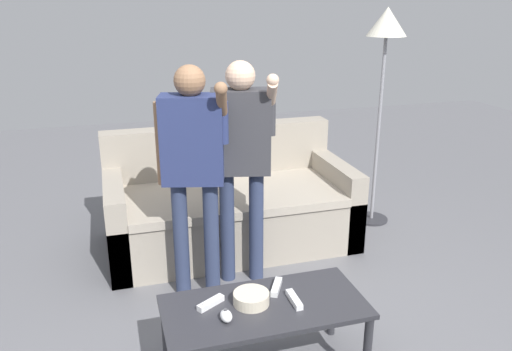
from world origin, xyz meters
name	(u,v)px	position (x,y,z in m)	size (l,w,h in m)	color
couch	(229,206)	(0.18, 1.60, 0.30)	(1.87, 0.95, 0.87)	#9E9384
coffee_table	(264,314)	(-0.01, 0.04, 0.36)	(1.01, 0.48, 0.41)	#2D2D33
snack_bowl	(251,298)	(-0.07, 0.07, 0.44)	(0.18, 0.18, 0.06)	beige
game_remote_nunchuk	(226,316)	(-0.23, -0.03, 0.44)	(0.06, 0.09, 0.05)	white
floor_lamp	(386,41)	(1.47, 1.63, 1.53)	(0.31, 0.31, 1.79)	#2D2D33
player_left	(193,157)	(-0.20, 0.91, 0.94)	(0.43, 0.40, 1.49)	#2D3856
player_center	(241,148)	(0.13, 1.00, 0.94)	(0.43, 0.38, 1.49)	#2D3856
game_remote_wand_near	(276,287)	(0.09, 0.16, 0.43)	(0.11, 0.16, 0.03)	white
game_remote_wand_far	(211,303)	(-0.27, 0.11, 0.43)	(0.15, 0.11, 0.03)	white
game_remote_wand_spare	(294,299)	(0.14, 0.02, 0.43)	(0.04, 0.16, 0.03)	white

